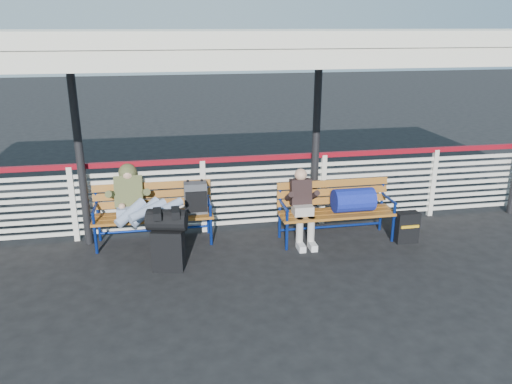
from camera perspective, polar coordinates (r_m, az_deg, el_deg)
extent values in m
plane|color=black|center=(6.57, -4.43, -10.85)|extent=(60.00, 60.00, 0.00)
cube|color=silver|center=(8.06, -6.03, -0.53)|extent=(12.00, 0.04, 1.04)
cube|color=maroon|center=(7.88, -6.17, 3.59)|extent=(12.00, 0.06, 0.08)
cube|color=silver|center=(6.63, -6.01, 17.26)|extent=(12.60, 3.60, 0.16)
cube|color=silver|center=(4.89, -4.18, 15.40)|extent=(12.60, 0.06, 0.30)
cylinder|color=black|center=(7.75, -19.58, 4.65)|extent=(0.12, 0.12, 3.00)
cylinder|color=black|center=(8.00, 6.87, 6.00)|extent=(0.12, 0.12, 3.00)
cube|color=black|center=(6.99, -9.96, -6.52)|extent=(0.47, 0.35, 0.58)
cylinder|color=black|center=(6.81, -10.16, -3.17)|extent=(0.58, 0.41, 0.30)
cube|color=#A4621F|center=(7.76, -11.63, -2.75)|extent=(1.80, 0.50, 0.04)
cube|color=#A4621F|center=(7.92, -11.73, -0.25)|extent=(1.80, 0.10, 0.40)
cylinder|color=navy|center=(7.73, -17.85, -5.17)|extent=(0.04, 0.04, 0.45)
cylinder|color=navy|center=(7.68, -5.17, -4.47)|extent=(0.04, 0.04, 0.45)
cylinder|color=navy|center=(8.09, -17.64, -2.39)|extent=(0.04, 0.04, 0.90)
cylinder|color=navy|center=(8.03, -5.55, -1.71)|extent=(0.04, 0.04, 0.90)
cube|color=#43454A|center=(7.68, -6.91, -0.65)|extent=(0.34, 0.21, 0.48)
cube|color=#A4621F|center=(7.82, 9.27, -2.43)|extent=(1.80, 0.50, 0.04)
cube|color=#A4621F|center=(7.97, 8.75, 0.04)|extent=(1.80, 0.10, 0.40)
cylinder|color=navy|center=(7.50, 3.53, -5.03)|extent=(0.04, 0.04, 0.45)
cylinder|color=navy|center=(8.05, 15.38, -3.98)|extent=(0.04, 0.04, 0.45)
cylinder|color=navy|center=(7.83, 2.74, -2.17)|extent=(0.04, 0.04, 0.90)
cylinder|color=navy|center=(8.37, 14.15, -1.36)|extent=(0.04, 0.04, 0.90)
cylinder|color=navy|center=(7.84, 11.07, -0.91)|extent=(0.63, 0.37, 0.37)
cube|color=#93A7C5|center=(7.75, -14.25, -2.27)|extent=(0.36, 0.26, 0.18)
cube|color=brown|center=(7.85, -14.32, 0.01)|extent=(0.42, 0.38, 0.53)
sphere|color=brown|center=(7.87, -14.45, 2.17)|extent=(0.28, 0.28, 0.28)
sphere|color=tan|center=(7.83, -14.46, 2.02)|extent=(0.21, 0.21, 0.21)
cube|color=black|center=(6.72, -11.24, -2.48)|extent=(0.11, 0.27, 0.10)
cube|color=black|center=(6.72, -9.19, -2.36)|extent=(0.11, 0.27, 0.10)
cube|color=#B0A9A0|center=(7.66, 5.34, -2.08)|extent=(0.30, 0.24, 0.16)
cube|color=black|center=(7.70, 5.12, 0.02)|extent=(0.32, 0.23, 0.42)
sphere|color=tan|center=(7.64, 5.14, 1.98)|extent=(0.19, 0.19, 0.19)
cylinder|color=#B0A9A0|center=(7.58, 4.99, -4.65)|extent=(0.11, 0.11, 0.46)
cylinder|color=#B0A9A0|center=(7.63, 6.30, -4.54)|extent=(0.11, 0.11, 0.46)
cube|color=silver|center=(7.57, 5.15, -6.26)|extent=(0.10, 0.24, 0.10)
cube|color=silver|center=(7.62, 6.46, -6.14)|extent=(0.10, 0.24, 0.10)
cube|color=black|center=(8.09, 16.83, -3.86)|extent=(0.35, 0.20, 0.49)
cube|color=gold|center=(7.99, 17.20, -3.82)|extent=(0.29, 0.02, 0.04)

